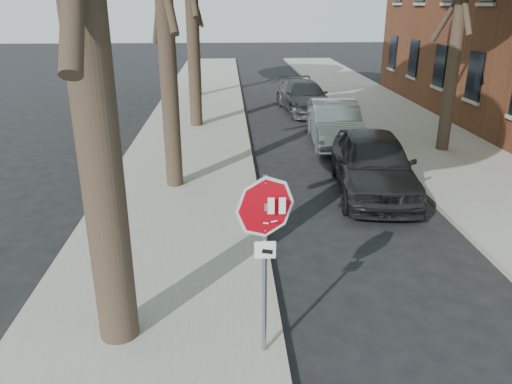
% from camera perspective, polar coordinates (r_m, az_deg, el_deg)
% --- Properties ---
extents(ground, '(120.00, 120.00, 0.00)m').
position_cam_1_polar(ground, '(7.52, 6.53, -18.02)').
color(ground, black).
rests_on(ground, ground).
extents(sidewalk_left, '(4.00, 55.00, 0.12)m').
position_cam_1_polar(sidewalk_left, '(18.41, -7.43, 6.03)').
color(sidewalk_left, gray).
rests_on(sidewalk_left, ground).
extents(sidewalk_right, '(4.00, 55.00, 0.12)m').
position_cam_1_polar(sidewalk_right, '(19.70, 18.21, 6.13)').
color(sidewalk_right, gray).
rests_on(sidewalk_right, ground).
extents(curb_left, '(0.12, 55.00, 0.13)m').
position_cam_1_polar(curb_left, '(18.37, -1.01, 6.18)').
color(curb_left, '#9E9384').
rests_on(curb_left, ground).
extents(curb_right, '(0.12, 55.00, 0.13)m').
position_cam_1_polar(curb_right, '(19.05, 12.42, 6.23)').
color(curb_right, '#9E9384').
rests_on(curb_right, ground).
extents(stop_sign, '(0.76, 0.34, 2.61)m').
position_cam_1_polar(stop_sign, '(6.37, 1.04, -4.75)').
color(stop_sign, gray).
rests_on(stop_sign, sidewalk_left).
extents(car_a, '(2.39, 4.89, 1.61)m').
position_cam_1_polar(car_a, '(13.30, 13.25, 3.21)').
color(car_a, black).
rests_on(car_a, ground).
extents(car_b, '(1.83, 4.59, 1.49)m').
position_cam_1_polar(car_b, '(17.91, 8.96, 7.79)').
color(car_b, '#ABADB4').
rests_on(car_b, ground).
extents(car_c, '(2.37, 4.90, 1.37)m').
position_cam_1_polar(car_c, '(23.30, 5.52, 10.79)').
color(car_c, '#46464B').
rests_on(car_c, ground).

